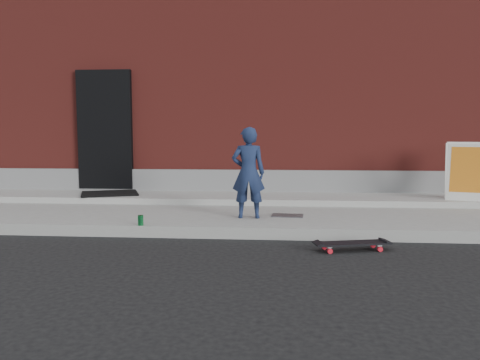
# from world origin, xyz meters

# --- Properties ---
(ground) EXTENTS (80.00, 80.00, 0.00)m
(ground) POSITION_xyz_m (0.00, 0.00, 0.00)
(ground) COLOR black
(ground) RESTS_ON ground
(sidewalk) EXTENTS (20.00, 3.00, 0.15)m
(sidewalk) POSITION_xyz_m (0.00, 1.50, 0.07)
(sidewalk) COLOR gray
(sidewalk) RESTS_ON ground
(apron) EXTENTS (20.00, 1.20, 0.10)m
(apron) POSITION_xyz_m (0.00, 2.40, 0.20)
(apron) COLOR gray
(apron) RESTS_ON sidewalk
(building) EXTENTS (20.00, 8.10, 5.00)m
(building) POSITION_xyz_m (-0.00, 6.99, 2.50)
(building) COLOR maroon
(building) RESTS_ON ground
(child) EXTENTS (0.48, 0.33, 1.27)m
(child) POSITION_xyz_m (0.29, 0.71, 0.79)
(child) COLOR #182443
(child) RESTS_ON sidewalk
(skateboard) EXTENTS (0.88, 0.41, 0.10)m
(skateboard) POSITION_xyz_m (1.55, -0.46, 0.08)
(skateboard) COLOR red
(skateboard) RESTS_ON ground
(pizza_sign) EXTENTS (0.73, 0.80, 0.95)m
(pizza_sign) POSITION_xyz_m (3.72, 2.04, 0.72)
(pizza_sign) COLOR white
(pizza_sign) RESTS_ON apron
(soda_can) EXTENTS (0.07, 0.07, 0.13)m
(soda_can) POSITION_xyz_m (-1.07, 0.05, 0.22)
(soda_can) COLOR #1A833D
(soda_can) RESTS_ON sidewalk
(doormat) EXTENTS (1.18, 1.08, 0.03)m
(doormat) POSITION_xyz_m (-2.30, 2.30, 0.26)
(doormat) COLOR black
(doormat) RESTS_ON apron
(utility_plate) EXTENTS (0.47, 0.32, 0.01)m
(utility_plate) POSITION_xyz_m (0.84, 0.89, 0.16)
(utility_plate) COLOR #4A4A4E
(utility_plate) RESTS_ON sidewalk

